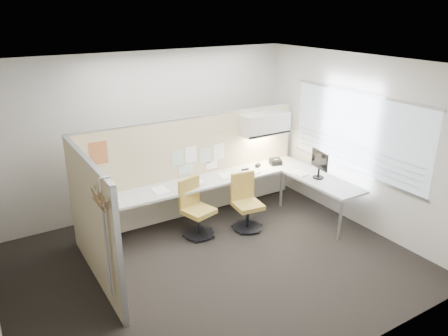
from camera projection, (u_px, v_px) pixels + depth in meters
floor at (212, 264)px, 6.28m from camera, size 5.50×4.50×0.01m
ceiling at (210, 66)px, 5.30m from camera, size 5.50×4.50×0.01m
wall_back at (147, 134)px, 7.59m from camera, size 5.50×0.02×2.80m
wall_front at (334, 249)px, 3.99m from camera, size 5.50×0.02×2.80m
wall_right at (357, 142)px, 7.13m from camera, size 0.02×4.50×2.80m
window_pane at (357, 133)px, 7.07m from camera, size 0.01×2.80×1.30m
partition_back at (193, 167)px, 7.52m from camera, size 4.10×0.06×1.75m
partition_left at (92, 221)px, 5.64m from camera, size 0.06×2.20×1.75m
desk at (226, 186)px, 7.42m from camera, size 4.00×2.07×0.73m
overhead_bin at (265, 124)px, 7.79m from camera, size 0.90×0.36×0.38m
task_light_strip at (264, 135)px, 7.86m from camera, size 0.60×0.06×0.02m
pinned_papers at (198, 158)px, 7.48m from camera, size 1.01×0.00×0.47m
poster at (98, 153)px, 6.52m from camera, size 0.28×0.00×0.35m
chair_left at (196, 210)px, 6.95m from camera, size 0.54×0.55×0.93m
chair_right at (246, 204)px, 7.17m from camera, size 0.49×0.50×0.92m
monitor at (319, 163)px, 7.34m from camera, size 0.19×0.45×0.48m
phone at (275, 162)px, 8.06m from camera, size 0.25×0.24×0.12m
stapler at (245, 170)px, 7.73m from camera, size 0.14×0.06×0.05m
tape_dispenser at (258, 165)px, 7.94m from camera, size 0.11×0.09×0.06m
coat_hook at (101, 210)px, 4.73m from camera, size 0.18×0.49×1.44m
paper_stack_0 at (109, 201)px, 6.53m from camera, size 0.24×0.31×0.03m
paper_stack_1 at (160, 191)px, 6.91m from camera, size 0.23×0.30×0.02m
paper_stack_2 at (195, 182)px, 7.20m from camera, size 0.26×0.32×0.05m
paper_stack_3 at (226, 176)px, 7.52m from camera, size 0.28×0.34×0.02m
paper_stack_4 at (249, 172)px, 7.68m from camera, size 0.31×0.36×0.02m
paper_stack_5 at (299, 173)px, 7.61m from camera, size 0.26×0.32×0.02m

